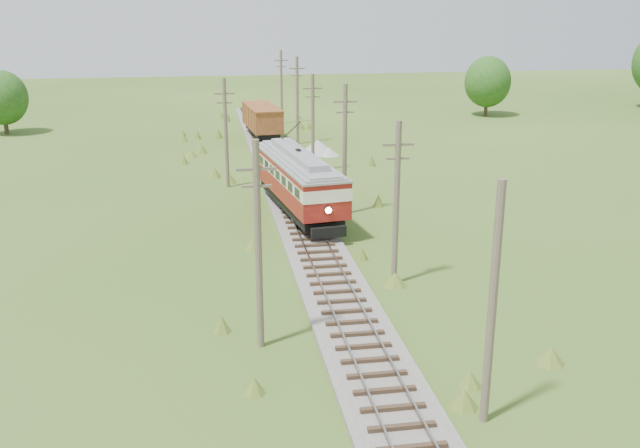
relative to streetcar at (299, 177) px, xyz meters
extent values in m
cube|color=#605B54|center=(0.00, 3.12, -2.67)|extent=(3.60, 96.00, 0.25)
cube|color=#726659|center=(-0.72, 3.12, -2.31)|extent=(0.08, 96.00, 0.17)
cube|color=#726659|center=(0.72, 3.12, -2.31)|extent=(0.08, 96.00, 0.17)
cube|color=#2D2116|center=(0.00, 3.12, -2.47)|extent=(2.40, 96.00, 0.16)
cube|color=black|center=(0.00, 0.00, -1.75)|extent=(4.21, 12.27, 0.49)
cube|color=maroon|center=(0.00, 0.00, -0.66)|extent=(4.81, 13.37, 1.20)
cube|color=beige|center=(0.00, 0.00, 0.32)|extent=(4.85, 13.44, 0.76)
cube|color=black|center=(0.00, 0.00, 0.32)|extent=(4.80, 12.86, 0.60)
cube|color=maroon|center=(0.00, 0.00, 0.87)|extent=(4.81, 13.37, 0.33)
cube|color=gray|center=(0.00, 0.00, 1.23)|extent=(4.89, 13.51, 0.41)
cube|color=gray|center=(0.00, 0.00, 1.60)|extent=(2.70, 9.90, 0.44)
sphere|color=#FFF2BF|center=(0.90, -6.55, -0.50)|extent=(0.39, 0.39, 0.39)
cylinder|color=black|center=(-0.27, 1.94, 2.83)|extent=(0.76, 5.04, 2.10)
cylinder|color=black|center=(-0.13, -5.01, -1.80)|extent=(0.25, 0.88, 0.87)
cylinder|color=black|center=(1.49, -4.79, -1.80)|extent=(0.25, 0.88, 0.87)
cylinder|color=black|center=(-1.49, 4.79, -1.80)|extent=(0.25, 0.88, 0.87)
cylinder|color=black|center=(0.13, 5.01, -1.80)|extent=(0.25, 0.88, 0.87)
cube|color=black|center=(0.00, 29.34, -1.85)|extent=(3.07, 8.19, 0.56)
cube|color=brown|center=(0.00, 29.34, -0.46)|extent=(3.73, 9.13, 2.22)
cube|color=brown|center=(0.00, 29.34, 0.71)|extent=(3.80, 9.31, 0.13)
cylinder|color=black|center=(-0.57, 26.60, -1.79)|extent=(0.22, 0.90, 0.89)
cylinder|color=black|center=(1.08, 26.76, -1.79)|extent=(0.22, 0.90, 0.89)
cylinder|color=black|center=(-1.09, 31.91, -1.79)|extent=(0.22, 0.90, 0.89)
cylinder|color=black|center=(0.57, 32.07, -1.79)|extent=(0.22, 0.90, 0.89)
cone|color=gray|center=(4.67, 20.85, -2.12)|extent=(3.63, 3.63, 1.36)
cone|color=gray|center=(5.58, 19.72, -2.40)|extent=(2.04, 2.04, 0.79)
cylinder|color=brown|center=(3.10, -25.88, 1.60)|extent=(0.30, 0.30, 8.80)
cylinder|color=brown|center=(3.30, -12.88, 1.50)|extent=(0.30, 0.30, 8.60)
cube|color=brown|center=(3.30, -12.88, 4.60)|extent=(1.60, 0.12, 0.12)
cube|color=brown|center=(3.30, -12.88, 3.90)|extent=(1.20, 0.10, 0.10)
cylinder|color=brown|center=(3.20, 0.12, 1.70)|extent=(0.30, 0.30, 9.00)
cube|color=brown|center=(3.20, 0.12, 5.00)|extent=(1.60, 0.12, 0.12)
cube|color=brown|center=(3.20, 0.12, 4.30)|extent=(1.20, 0.10, 0.10)
cylinder|color=brown|center=(3.00, 13.12, 1.40)|extent=(0.30, 0.30, 8.40)
cube|color=brown|center=(3.00, 13.12, 4.40)|extent=(1.60, 0.12, 0.12)
cube|color=brown|center=(3.00, 13.12, 3.70)|extent=(1.20, 0.10, 0.10)
cylinder|color=brown|center=(3.40, 26.12, 1.65)|extent=(0.30, 0.30, 8.90)
cube|color=brown|center=(3.40, 26.12, 4.90)|extent=(1.60, 0.12, 0.12)
cube|color=brown|center=(3.40, 26.12, 4.20)|extent=(1.20, 0.10, 0.10)
cylinder|color=brown|center=(3.20, 39.12, 1.55)|extent=(0.30, 0.30, 8.70)
cube|color=brown|center=(3.20, 39.12, 4.70)|extent=(1.60, 0.12, 0.12)
cube|color=brown|center=(3.20, 39.12, 4.00)|extent=(1.20, 0.10, 0.10)
cylinder|color=brown|center=(-4.20, -18.88, 1.70)|extent=(0.30, 0.30, 9.00)
cube|color=brown|center=(-4.20, -18.88, 5.00)|extent=(1.60, 0.12, 0.12)
cube|color=brown|center=(-4.20, -18.88, 4.30)|extent=(1.20, 0.10, 0.10)
cylinder|color=brown|center=(-4.50, 9.12, 1.50)|extent=(0.30, 0.30, 8.60)
cube|color=brown|center=(-4.50, 9.12, 4.60)|extent=(1.60, 0.12, 0.12)
cube|color=brown|center=(-4.50, 9.12, 3.90)|extent=(1.20, 0.10, 0.10)
cylinder|color=#38281C|center=(-28.00, 37.12, -1.63)|extent=(0.50, 0.50, 2.34)
ellipsoid|color=#1A4514|center=(-28.00, 37.12, 1.23)|extent=(5.46, 5.46, 6.01)
cylinder|color=#38281C|center=(30.00, 41.12, -1.54)|extent=(0.50, 0.50, 2.52)
ellipsoid|color=#1A4514|center=(30.00, 41.12, 1.54)|extent=(5.88, 5.88, 6.47)
camera|label=1|loc=(-6.18, -46.65, 11.39)|focal=40.00mm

